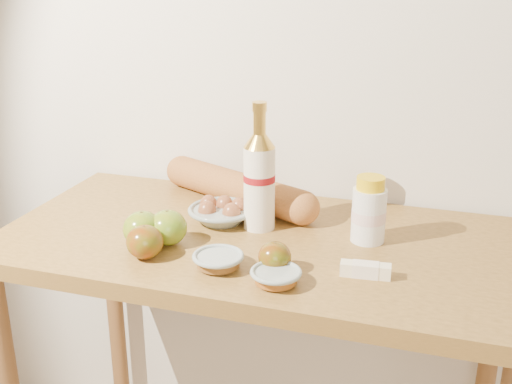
% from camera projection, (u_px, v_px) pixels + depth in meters
% --- Properties ---
extents(back_wall, '(3.50, 0.02, 2.60)m').
position_uv_depth(back_wall, '(299.00, 42.00, 1.63)').
color(back_wall, beige).
rests_on(back_wall, ground).
extents(table, '(1.20, 0.60, 0.90)m').
position_uv_depth(table, '(260.00, 284.00, 1.52)').
color(table, '#A37734').
rests_on(table, ground).
extents(bourbon_bottle, '(0.09, 0.09, 0.30)m').
position_uv_depth(bourbon_bottle, '(259.00, 179.00, 1.48)').
color(bourbon_bottle, '#F4E8CF').
rests_on(bourbon_bottle, table).
extents(cream_bottle, '(0.10, 0.10, 0.15)m').
position_uv_depth(cream_bottle, '(369.00, 212.00, 1.43)').
color(cream_bottle, white).
rests_on(cream_bottle, table).
extents(egg_bowl, '(0.17, 0.17, 0.06)m').
position_uv_depth(egg_bowl, '(222.00, 212.00, 1.55)').
color(egg_bowl, gray).
rests_on(egg_bowl, table).
extents(baguette, '(0.50, 0.28, 0.08)m').
position_uv_depth(baguette, '(237.00, 188.00, 1.66)').
color(baguette, '#BA7538').
rests_on(baguette, table).
extents(apple_yellowgreen, '(0.09, 0.09, 0.08)m').
position_uv_depth(apple_yellowgreen, '(168.00, 228.00, 1.42)').
color(apple_yellowgreen, olive).
rests_on(apple_yellowgreen, table).
extents(apple_redgreen_front, '(0.08, 0.08, 0.07)m').
position_uv_depth(apple_redgreen_front, '(145.00, 242.00, 1.36)').
color(apple_redgreen_front, maroon).
rests_on(apple_redgreen_front, table).
extents(apple_redgreen_right, '(0.08, 0.08, 0.06)m').
position_uv_depth(apple_redgreen_right, '(275.00, 257.00, 1.30)').
color(apple_redgreen_right, maroon).
rests_on(apple_redgreen_right, table).
extents(sugar_bowl, '(0.12, 0.12, 0.03)m').
position_uv_depth(sugar_bowl, '(218.00, 260.00, 1.32)').
color(sugar_bowl, '#94A29D').
rests_on(sugar_bowl, table).
extents(syrup_bowl, '(0.11, 0.11, 0.03)m').
position_uv_depth(syrup_bowl, '(276.00, 276.00, 1.26)').
color(syrup_bowl, '#96A49D').
rests_on(syrup_bowl, table).
extents(butter_stick, '(0.10, 0.04, 0.03)m').
position_uv_depth(butter_stick, '(365.00, 270.00, 1.29)').
color(butter_stick, '#FAEFC2').
rests_on(butter_stick, table).
extents(apple_extra, '(0.09, 0.09, 0.08)m').
position_uv_depth(apple_extra, '(143.00, 229.00, 1.42)').
color(apple_extra, olive).
rests_on(apple_extra, table).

